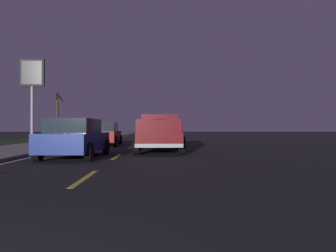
{
  "coord_description": "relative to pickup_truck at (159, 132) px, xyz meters",
  "views": [
    {
      "loc": [
        -1.33,
        -1.73,
        1.18
      ],
      "look_at": [
        16.5,
        -2.27,
        1.3
      ],
      "focal_mm": 32.4,
      "sensor_mm": 36.0,
      "label": 1
    }
  ],
  "objects": [
    {
      "name": "bare_tree_far",
      "position": [
        17.38,
        10.83,
        1.58
      ],
      "size": [
        1.76,
        0.78,
        5.35
      ],
      "color": "#423323",
      "rests_on": "ground"
    },
    {
      "name": "sedan_red",
      "position": [
        5.41,
        3.69,
        -0.2
      ],
      "size": [
        4.44,
        2.09,
        1.54
      ],
      "color": "maroon",
      "rests_on": "ground"
    },
    {
      "name": "gas_price_sign",
      "position": [
        9.2,
        10.12,
        4.03
      ],
      "size": [
        0.27,
        1.9,
        6.69
      ],
      "color": "#99999E",
      "rests_on": "ground"
    },
    {
      "name": "lane_markings",
      "position": [
        14.55,
        4.34,
        -0.98
      ],
      "size": [
        108.0,
        3.54,
        0.01
      ],
      "color": "yellow",
      "rests_on": "ground"
    },
    {
      "name": "pickup_truck",
      "position": [
        0.0,
        0.0,
        0.0
      ],
      "size": [
        5.43,
        2.29,
        1.87
      ],
      "color": "maroon",
      "rests_on": "ground"
    },
    {
      "name": "sidewalk_shoulder",
      "position": [
        13.12,
        7.45,
        -0.92
      ],
      "size": [
        108.0,
        4.0,
        0.12
      ],
      "primitive_type": "cube",
      "color": "gray",
      "rests_on": "ground"
    },
    {
      "name": "sedan_blue",
      "position": [
        -3.04,
        3.33,
        -0.2
      ],
      "size": [
        4.45,
        2.1,
        1.54
      ],
      "color": "navy",
      "rests_on": "ground"
    },
    {
      "name": "ground",
      "position": [
        13.12,
        1.75,
        -0.98
      ],
      "size": [
        144.0,
        144.0,
        0.0
      ],
      "primitive_type": "plane",
      "color": "black"
    },
    {
      "name": "grass_verge",
      "position": [
        13.12,
        12.45,
        -0.98
      ],
      "size": [
        108.0,
        6.0,
        0.01
      ],
      "primitive_type": "cube",
      "color": "#1E3819",
      "rests_on": "ground"
    },
    {
      "name": "sedan_black",
      "position": [
        9.81,
        0.18,
        -0.2
      ],
      "size": [
        4.41,
        2.04,
        1.54
      ],
      "color": "black",
      "rests_on": "ground"
    }
  ]
}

